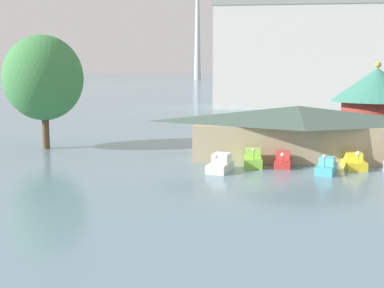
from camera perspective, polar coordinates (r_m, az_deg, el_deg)
The scene contains 9 objects.
pedal_boat_white at distance 39.06m, azimuth 3.29°, elevation -2.34°, with size 2.15×3.21×1.54m.
pedal_boat_lime at distance 41.04m, azimuth 7.00°, elevation -1.80°, with size 1.50×2.29×1.71m.
pedal_boat_red at distance 41.34m, azimuth 10.36°, elevation -1.93°, with size 1.55×2.39×1.34m.
pedal_boat_cyan at distance 39.80m, azimuth 15.15°, elevation -2.53°, with size 2.13×3.22×1.62m.
pedal_boat_yellow at distance 42.21m, azimuth 18.03°, elevation -1.97°, with size 1.64×2.94×1.60m.
boathouse at distance 45.82m, azimuth 12.00°, elevation 1.53°, with size 19.75×8.49×4.69m.
green_roof_pavilion at distance 60.33m, azimuth 20.36°, elevation 4.89°, with size 10.08×10.08×8.78m.
shoreline_tree_tall_left at distance 51.66m, azimuth -16.66°, elevation 7.26°, with size 7.79×7.79×11.28m.
background_building_block at distance 105.72m, azimuth 12.61°, elevation 9.81°, with size 36.77×14.27×21.09m.
Camera 1 is at (5.20, -9.20, 7.95)m, focal length 46.54 mm.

